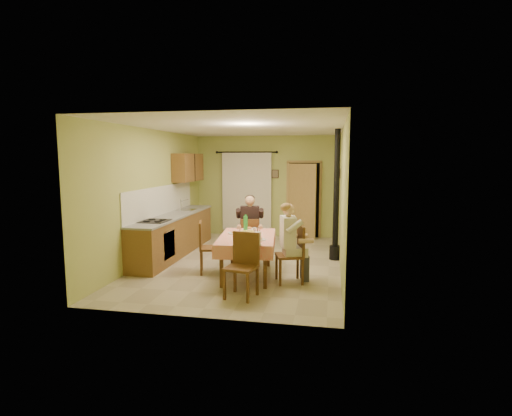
% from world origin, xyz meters
% --- Properties ---
extents(floor, '(4.00, 6.00, 0.01)m').
position_xyz_m(floor, '(0.00, 0.00, 0.00)').
color(floor, tan).
rests_on(floor, ground).
extents(room_shell, '(4.04, 6.04, 2.82)m').
position_xyz_m(room_shell, '(0.00, 0.00, 1.82)').
color(room_shell, '#A7B05A').
rests_on(room_shell, ground).
extents(kitchen_run, '(0.64, 3.64, 1.56)m').
position_xyz_m(kitchen_run, '(-1.71, 0.40, 0.48)').
color(kitchen_run, brown).
rests_on(kitchen_run, ground).
extents(upper_cabinets, '(0.35, 1.40, 0.70)m').
position_xyz_m(upper_cabinets, '(-1.82, 1.70, 1.95)').
color(upper_cabinets, brown).
rests_on(upper_cabinets, room_shell).
extents(curtain, '(1.70, 0.07, 2.22)m').
position_xyz_m(curtain, '(-0.55, 2.90, 1.26)').
color(curtain, black).
rests_on(curtain, ground).
extents(doorway, '(0.96, 0.38, 2.15)m').
position_xyz_m(doorway, '(1.03, 2.89, 1.05)').
color(doorway, black).
rests_on(doorway, ground).
extents(dining_table, '(1.20, 1.79, 0.76)m').
position_xyz_m(dining_table, '(0.28, -0.96, 0.38)').
color(dining_table, '#EB8D7A').
rests_on(dining_table, ground).
extents(tableware, '(0.81, 1.60, 0.33)m').
position_xyz_m(tableware, '(0.32, -1.05, 0.81)').
color(tableware, white).
rests_on(tableware, dining_table).
extents(chair_far, '(0.44, 0.44, 0.93)m').
position_xyz_m(chair_far, '(0.12, 0.09, 0.29)').
color(chair_far, '#533316').
rests_on(chair_far, ground).
extents(chair_near, '(0.53, 0.53, 1.02)m').
position_xyz_m(chair_near, '(0.43, -2.09, 0.29)').
color(chair_near, '#533316').
rests_on(chair_near, ground).
extents(chair_right, '(0.57, 0.57, 1.02)m').
position_xyz_m(chair_right, '(1.11, -1.18, 0.29)').
color(chair_right, '#533316').
rests_on(chair_right, ground).
extents(chair_left, '(0.54, 0.54, 1.00)m').
position_xyz_m(chair_left, '(-0.46, -0.87, 0.29)').
color(chair_left, '#533316').
rests_on(chair_left, ground).
extents(man_far, '(0.63, 0.53, 1.39)m').
position_xyz_m(man_far, '(0.12, 0.10, 0.88)').
color(man_far, black).
rests_on(man_far, chair_far).
extents(man_right, '(0.57, 0.64, 1.39)m').
position_xyz_m(man_right, '(1.09, -1.19, 0.88)').
color(man_right, silver).
rests_on(man_right, chair_right).
extents(stove_flue, '(0.24, 0.24, 2.80)m').
position_xyz_m(stove_flue, '(1.90, 0.60, 1.02)').
color(stove_flue, black).
rests_on(stove_flue, ground).
extents(picture_back, '(0.19, 0.03, 0.23)m').
position_xyz_m(picture_back, '(0.25, 2.97, 1.75)').
color(picture_back, black).
rests_on(picture_back, room_shell).
extents(picture_right, '(0.03, 0.31, 0.21)m').
position_xyz_m(picture_right, '(1.97, 1.20, 1.85)').
color(picture_right, brown).
rests_on(picture_right, room_shell).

